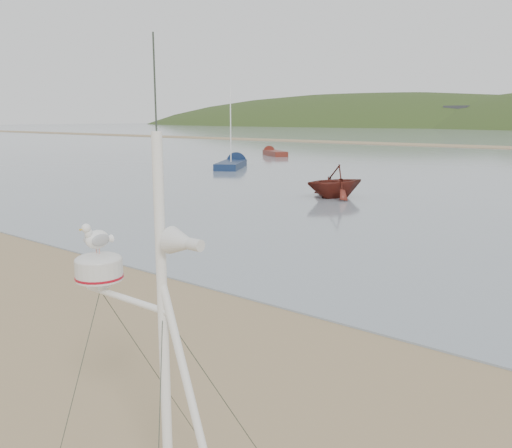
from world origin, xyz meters
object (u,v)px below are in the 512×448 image
Objects in this scene: boat_red at (335,166)px; mast_rig at (159,418)px; sailboat_blue_near at (235,163)px; dinghy_red_far at (271,152)px.

mast_rig is at bearing -37.67° from boat_red.
sailboat_blue_near is 13.63m from dinghy_red_far.
mast_rig is 0.86× the size of dinghy_red_far.
boat_red is at bearing -46.81° from dinghy_red_far.
mast_rig is at bearing -53.78° from dinghy_red_far.
boat_red is at bearing 116.50° from mast_rig.
dinghy_red_far is at bearing 115.17° from sailboat_blue_near.
dinghy_red_far is (-5.80, 12.34, -0.01)m from sailboat_blue_near.
boat_red is at bearing -33.41° from sailboat_blue_near.
dinghy_red_far is (-20.98, 22.35, -1.28)m from boat_red.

